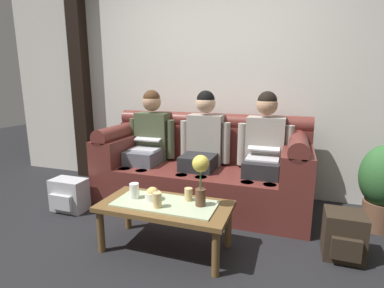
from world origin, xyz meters
TOP-DOWN VIEW (x-y plane):
  - ground_plane at (0.00, 0.00)m, footprint 14.00×14.00m
  - back_wall_patterned at (0.00, 1.70)m, footprint 6.00×0.12m
  - timber_pillar at (-1.85, 1.58)m, footprint 0.20×0.20m
  - couch at (0.00, 1.17)m, footprint 2.20×0.88m
  - person_left at (-0.64, 1.17)m, footprint 0.56×0.67m
  - person_middle at (0.00, 1.17)m, footprint 0.56×0.67m
  - person_right at (0.64, 1.17)m, footprint 0.56×0.67m
  - coffee_table at (0.00, 0.17)m, footprint 1.02×0.50m
  - flower_vase at (0.28, 0.21)m, footprint 0.13×0.13m
  - snack_bowl at (-0.12, 0.19)m, footprint 0.12×0.12m
  - cup_near_left at (-0.02, 0.07)m, footprint 0.07×0.07m
  - cup_near_right at (-0.27, 0.17)m, footprint 0.08×0.08m
  - cup_far_center at (0.16, 0.27)m, footprint 0.06×0.06m
  - backpack_right at (1.32, 0.51)m, footprint 0.28×0.30m
  - backpack_left at (-1.24, 0.50)m, footprint 0.36×0.25m
  - potted_plant at (1.69, 1.10)m, footprint 0.40×0.40m

SIDE VIEW (x-z plane):
  - ground_plane at x=0.00m, z-range 0.00..0.00m
  - backpack_left at x=-1.24m, z-range 0.00..0.33m
  - backpack_right at x=1.32m, z-range 0.00..0.35m
  - coffee_table at x=0.00m, z-range 0.14..0.53m
  - couch at x=0.00m, z-range -0.11..0.85m
  - potted_plant at x=1.69m, z-range 0.04..0.82m
  - snack_bowl at x=-0.12m, z-range 0.38..0.49m
  - cup_far_center at x=0.16m, z-range 0.39..0.49m
  - cup_near_left at x=-0.02m, z-range 0.39..0.51m
  - cup_near_right at x=-0.27m, z-range 0.39..0.52m
  - flower_vase at x=0.28m, z-range 0.45..0.84m
  - person_right at x=0.64m, z-range 0.05..1.27m
  - person_left at x=-0.64m, z-range 0.05..1.27m
  - person_middle at x=0.00m, z-range 0.05..1.27m
  - back_wall_patterned at x=0.00m, z-range 0.00..2.90m
  - timber_pillar at x=-1.85m, z-range 0.00..2.90m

